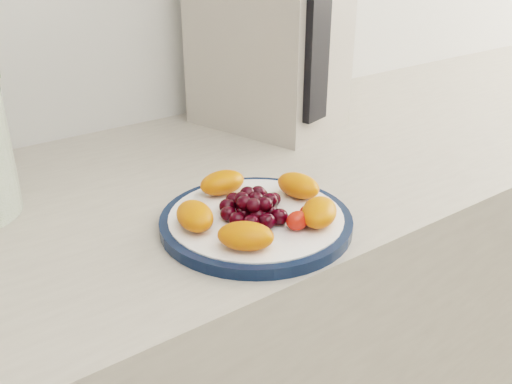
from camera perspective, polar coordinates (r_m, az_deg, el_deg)
plate_rim at (r=0.73m, az=0.00°, el=-2.99°), size 0.25×0.25×0.01m
plate_face at (r=0.73m, az=0.00°, el=-2.92°), size 0.22×0.22×0.02m
appliance_body at (r=1.08m, az=1.22°, el=15.03°), size 0.25×0.30×0.32m
appliance_panel at (r=0.97m, az=6.05°, el=13.95°), size 0.06×0.03×0.24m
fruit_plate at (r=0.72m, az=0.19°, el=-1.40°), size 0.21×0.20×0.03m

